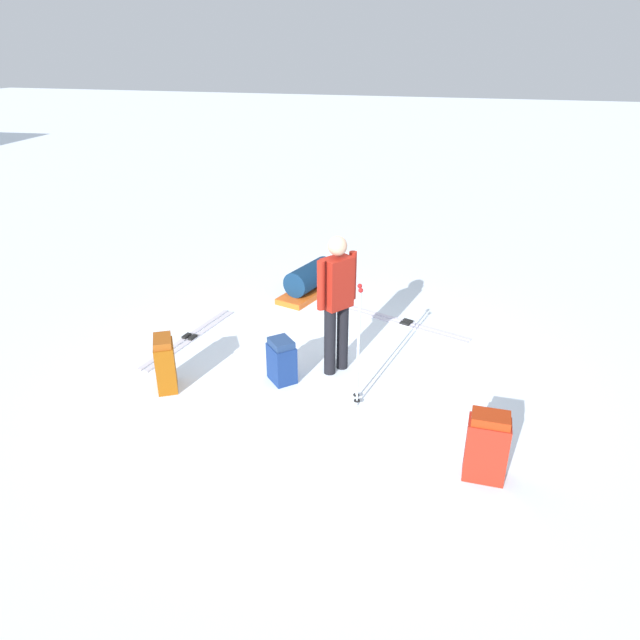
{
  "coord_description": "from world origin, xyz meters",
  "views": [
    {
      "loc": [
        -5.82,
        -1.63,
        3.62
      ],
      "look_at": [
        0.0,
        0.0,
        0.7
      ],
      "focal_mm": 32.3,
      "sensor_mm": 36.0,
      "label": 1
    }
  ],
  "objects": [
    {
      "name": "backpack_small_spare",
      "position": [
        -0.31,
        0.38,
        0.26
      ],
      "size": [
        0.41,
        0.41,
        0.54
      ],
      "color": "navy",
      "rests_on": "ground_plane"
    },
    {
      "name": "ski_pair_far",
      "position": [
        0.35,
        1.93,
        0.01
      ],
      "size": [
        1.91,
        0.48,
        0.05
      ],
      "color": "silver",
      "rests_on": "ground_plane"
    },
    {
      "name": "ski_poles_planted_near",
      "position": [
        -0.53,
        -0.57,
        0.78
      ],
      "size": [
        0.18,
        0.1,
        1.4
      ],
      "color": "#ACB9C6",
      "rests_on": "ground_plane"
    },
    {
      "name": "ski_pair_near",
      "position": [
        1.59,
        -0.83,
        0.01
      ],
      "size": [
        0.78,
        1.84,
        0.05
      ],
      "color": "silver",
      "rests_on": "ground_plane"
    },
    {
      "name": "backpack_large_dark",
      "position": [
        -0.82,
        1.61,
        0.32
      ],
      "size": [
        0.42,
        0.37,
        0.65
      ],
      "color": "#8F480B",
      "rests_on": "ground_plane"
    },
    {
      "name": "gear_sled",
      "position": [
        2.3,
        0.81,
        0.22
      ],
      "size": [
        1.37,
        0.8,
        0.49
      ],
      "color": "#DE591A",
      "rests_on": "ground_plane"
    },
    {
      "name": "skier_standing",
      "position": [
        0.1,
        -0.18,
        0.95
      ],
      "size": [
        0.49,
        0.37,
        1.7
      ],
      "color": "black",
      "rests_on": "ground_plane"
    },
    {
      "name": "ground_plane",
      "position": [
        0.0,
        0.0,
        0.0
      ],
      "size": [
        80.0,
        80.0,
        0.0
      ],
      "primitive_type": "plane",
      "color": "white"
    },
    {
      "name": "backpack_bright",
      "position": [
        -1.4,
        -1.95,
        0.34
      ],
      "size": [
        0.25,
        0.37,
        0.68
      ],
      "color": "#A22215",
      "rests_on": "ground_plane"
    }
  ]
}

